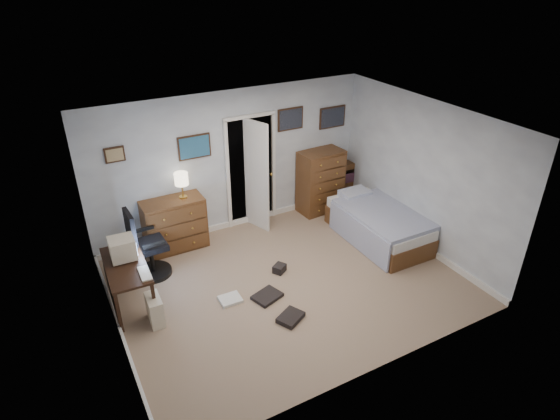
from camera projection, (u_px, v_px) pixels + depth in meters
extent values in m
cube|color=gray|center=(288.00, 282.00, 7.14)|extent=(5.00, 4.00, 0.02)
cube|color=#311B10|center=(125.00, 265.00, 6.40)|extent=(0.58, 1.18, 0.04)
cube|color=#311B10|center=(119.00, 313.00, 6.04)|extent=(0.05, 0.05, 0.63)
cube|color=#311B10|center=(155.00, 303.00, 6.22)|extent=(0.05, 0.05, 0.63)
cube|color=#311B10|center=(106.00, 269.00, 6.90)|extent=(0.05, 0.05, 0.63)
cube|color=#311B10|center=(138.00, 261.00, 7.08)|extent=(0.05, 0.05, 0.63)
cube|color=#311B10|center=(110.00, 288.00, 6.44)|extent=(0.07, 1.07, 0.44)
cube|color=beige|center=(122.00, 248.00, 6.44)|extent=(0.35, 0.33, 0.30)
cube|color=#8CB2F2|center=(135.00, 245.00, 6.50)|extent=(0.02, 0.25, 0.20)
cube|color=beige|center=(124.00, 258.00, 6.51)|extent=(0.23, 0.23, 0.02)
cube|color=beige|center=(145.00, 273.00, 6.19)|extent=(0.15, 0.36, 0.02)
cube|color=beige|center=(155.00, 310.00, 6.27)|extent=(0.19, 0.38, 0.40)
cube|color=black|center=(162.00, 308.00, 6.31)|extent=(0.02, 0.27, 0.31)
cylinder|color=black|center=(154.00, 272.00, 7.31)|extent=(0.58, 0.58, 0.06)
cylinder|color=black|center=(152.00, 259.00, 7.20)|extent=(0.07, 0.07, 0.43)
cube|color=black|center=(150.00, 245.00, 7.08)|extent=(0.49, 0.49, 0.09)
cube|color=black|center=(131.00, 231.00, 6.81)|extent=(0.08, 0.43, 0.59)
cube|color=black|center=(154.00, 245.00, 6.81)|extent=(0.32, 0.07, 0.04)
cube|color=black|center=(143.00, 229.00, 7.20)|extent=(0.32, 0.07, 0.04)
cube|color=maroon|center=(101.00, 236.00, 7.61)|extent=(0.15, 0.15, 0.75)
cube|color=brown|center=(174.00, 224.00, 7.80)|extent=(1.01, 0.51, 0.90)
cylinder|color=gold|center=(183.00, 197.00, 7.67)|extent=(0.14, 0.14, 0.02)
cylinder|color=gold|center=(182.00, 189.00, 7.61)|extent=(0.03, 0.03, 0.27)
cylinder|color=beige|center=(181.00, 179.00, 7.52)|extent=(0.23, 0.23, 0.20)
cube|color=black|center=(244.00, 166.00, 8.59)|extent=(0.90, 0.60, 2.00)
cube|color=white|center=(228.00, 177.00, 8.15)|extent=(0.06, 0.05, 2.00)
cube|color=white|center=(273.00, 167.00, 8.53)|extent=(0.06, 0.05, 2.00)
cube|color=white|center=(249.00, 116.00, 7.85)|extent=(0.96, 0.05, 0.06)
cube|color=white|center=(252.00, 174.00, 8.23)|extent=(0.31, 0.77, 2.00)
sphere|color=gold|center=(271.00, 174.00, 8.25)|extent=(0.06, 0.06, 0.06)
cube|color=brown|center=(320.00, 181.00, 8.92)|extent=(0.86, 0.54, 1.22)
cube|color=brown|center=(352.00, 180.00, 9.46)|extent=(0.91, 0.25, 0.81)
cube|color=black|center=(354.00, 174.00, 9.34)|extent=(0.83, 0.12, 0.27)
cube|color=maroon|center=(354.00, 176.00, 9.35)|extent=(0.72, 0.13, 0.20)
cube|color=brown|center=(377.00, 230.00, 8.17)|extent=(0.97, 1.92, 0.33)
cube|color=white|center=(379.00, 218.00, 8.05)|extent=(0.93, 1.88, 0.17)
cube|color=#505D95|center=(383.00, 215.00, 7.93)|extent=(1.03, 1.63, 0.10)
cube|color=#505D95|center=(358.00, 235.00, 7.84)|extent=(0.05, 1.62, 0.52)
cube|color=#7B8EC5|center=(355.00, 194.00, 8.54)|extent=(0.53, 0.37, 0.12)
cube|color=#331E11|center=(115.00, 155.00, 7.04)|extent=(0.30, 0.03, 0.24)
cube|color=#9E8C56|center=(115.00, 155.00, 7.03)|extent=(0.25, 0.01, 0.19)
cube|color=#331E11|center=(194.00, 147.00, 7.62)|extent=(0.55, 0.03, 0.40)
cube|color=#160D5D|center=(195.00, 147.00, 7.60)|extent=(0.50, 0.01, 0.35)
cube|color=#331E11|center=(290.00, 119.00, 8.28)|extent=(0.50, 0.03, 0.40)
cube|color=black|center=(291.00, 119.00, 8.26)|extent=(0.45, 0.01, 0.35)
cube|color=#331E11|center=(332.00, 117.00, 8.70)|extent=(0.55, 0.03, 0.40)
cube|color=black|center=(333.00, 117.00, 8.69)|extent=(0.50, 0.01, 0.35)
cube|color=black|center=(291.00, 317.00, 6.38)|extent=(0.43, 0.40, 0.07)
cube|color=black|center=(279.00, 268.00, 7.34)|extent=(0.25, 0.24, 0.12)
cube|color=silver|center=(230.00, 299.00, 6.74)|extent=(0.31, 0.27, 0.04)
cube|color=black|center=(267.00, 296.00, 6.79)|extent=(0.47, 0.42, 0.05)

